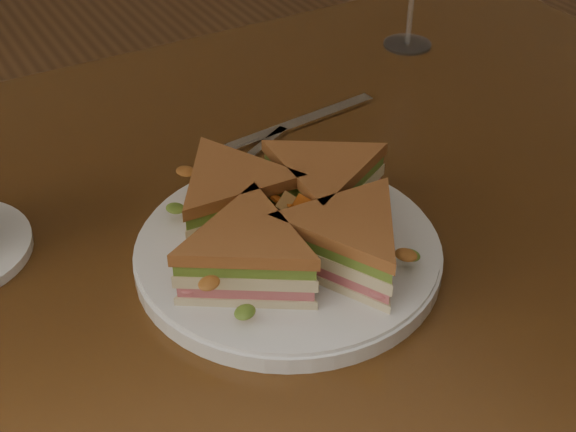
{
  "coord_description": "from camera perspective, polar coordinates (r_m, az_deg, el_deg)",
  "views": [
    {
      "loc": [
        -0.33,
        -0.57,
        1.22
      ],
      "look_at": [
        -0.04,
        -0.09,
        0.8
      ],
      "focal_mm": 50.0,
      "sensor_mm": 36.0,
      "label": 1
    }
  ],
  "objects": [
    {
      "name": "table",
      "position": [
        0.87,
        -0.32,
        -4.04
      ],
      "size": [
        1.2,
        0.8,
        0.75
      ],
      "color": "#361E0C",
      "rests_on": "ground"
    },
    {
      "name": "plate",
      "position": [
        0.73,
        0.0,
        -2.64
      ],
      "size": [
        0.28,
        0.28,
        0.02
      ],
      "primitive_type": "cylinder",
      "color": "white",
      "rests_on": "table"
    },
    {
      "name": "spoon",
      "position": [
        0.83,
        -5.38,
        2.17
      ],
      "size": [
        0.17,
        0.1,
        0.01
      ],
      "rotation": [
        0.0,
        0.0,
        0.49
      ],
      "color": "silver",
      "rests_on": "table"
    },
    {
      "name": "crisps_mound",
      "position": [
        0.71,
        0.0,
        -0.58
      ],
      "size": [
        0.09,
        0.09,
        0.05
      ],
      "primitive_type": null,
      "color": "orange",
      "rests_on": "plate"
    },
    {
      "name": "sandwich_wedges",
      "position": [
        0.71,
        0.0,
        -0.32
      ],
      "size": [
        0.29,
        0.29,
        0.06
      ],
      "color": "beige",
      "rests_on": "plate"
    },
    {
      "name": "knife",
      "position": [
        0.93,
        0.34,
        6.44
      ],
      "size": [
        0.22,
        0.04,
        0.0
      ],
      "rotation": [
        0.0,
        0.0,
        0.1
      ],
      "color": "silver",
      "rests_on": "table"
    }
  ]
}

